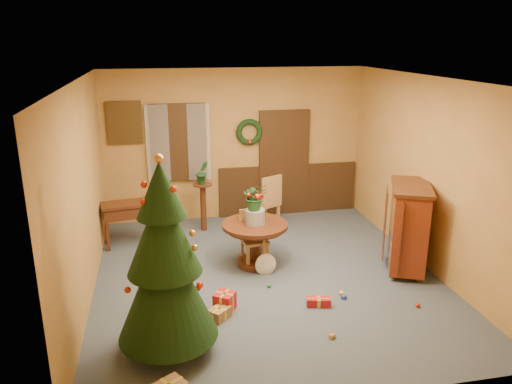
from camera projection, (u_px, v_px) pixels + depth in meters
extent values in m
plane|color=#384852|center=(267.00, 277.00, 7.48)|extent=(5.50, 5.50, 0.00)
plane|color=silver|center=(268.00, 79.00, 6.62)|extent=(5.50, 5.50, 0.00)
plane|color=olive|center=(236.00, 145.00, 9.62)|extent=(5.00, 0.00, 5.00)
plane|color=olive|center=(335.00, 269.00, 4.48)|extent=(5.00, 0.00, 5.00)
plane|color=olive|center=(83.00, 195.00, 6.58)|extent=(0.00, 5.50, 5.50)
plane|color=olive|center=(429.00, 175.00, 7.53)|extent=(0.00, 5.50, 5.50)
cube|color=black|center=(288.00, 189.00, 10.07)|extent=(2.80, 0.06, 1.00)
cube|color=black|center=(284.00, 163.00, 9.88)|extent=(1.00, 0.08, 2.10)
cube|color=white|center=(283.00, 165.00, 9.92)|extent=(0.80, 0.03, 1.90)
cube|color=black|center=(178.00, 142.00, 9.34)|extent=(1.05, 0.08, 1.45)
cube|color=white|center=(178.00, 142.00, 9.37)|extent=(0.88, 0.03, 1.25)
cube|color=white|center=(158.00, 144.00, 9.22)|extent=(0.42, 0.02, 1.45)
cube|color=white|center=(199.00, 142.00, 9.36)|extent=(0.42, 0.02, 1.45)
torus|color=black|center=(249.00, 132.00, 9.52)|extent=(0.51, 0.11, 0.51)
cube|color=#4C3819|center=(125.00, 123.00, 9.05)|extent=(0.62, 0.05, 0.78)
cube|color=gray|center=(125.00, 122.00, 9.08)|extent=(0.48, 0.02, 0.62)
cylinder|color=black|center=(255.00, 225.00, 7.66)|extent=(1.02, 1.02, 0.05)
cylinder|color=black|center=(255.00, 228.00, 7.68)|extent=(0.91, 0.91, 0.04)
cylinder|color=black|center=(255.00, 245.00, 7.76)|extent=(0.16, 0.16, 0.56)
cylinder|color=black|center=(255.00, 262.00, 7.85)|extent=(0.55, 0.55, 0.09)
cylinder|color=slate|center=(255.00, 217.00, 7.62)|extent=(0.30, 0.30, 0.22)
imported|color=#1E4C23|center=(255.00, 196.00, 7.52)|extent=(0.38, 0.33, 0.42)
cube|color=#A87243|center=(255.00, 241.00, 7.76)|extent=(0.42, 0.42, 0.05)
cube|color=#A87243|center=(251.00, 222.00, 7.84)|extent=(0.38, 0.08, 0.45)
cube|color=#A87243|center=(261.00, 248.00, 8.01)|extent=(0.04, 0.04, 0.39)
cube|color=#A87243|center=(242.00, 251.00, 7.92)|extent=(0.04, 0.04, 0.39)
cube|color=#A87243|center=(267.00, 256.00, 7.73)|extent=(0.04, 0.04, 0.39)
cube|color=#A87243|center=(248.00, 258.00, 7.64)|extent=(0.04, 0.04, 0.39)
cube|color=#A87243|center=(265.00, 203.00, 9.28)|extent=(0.61, 0.61, 0.05)
cube|color=#A87243|center=(272.00, 191.00, 9.05)|extent=(0.42, 0.25, 0.54)
cube|color=#A87243|center=(263.00, 221.00, 9.11)|extent=(0.07, 0.07, 0.46)
cube|color=#A87243|center=(278.00, 216.00, 9.33)|extent=(0.07, 0.07, 0.46)
cube|color=#A87243|center=(251.00, 215.00, 9.38)|extent=(0.07, 0.07, 0.46)
cube|color=#A87243|center=(266.00, 211.00, 9.60)|extent=(0.07, 0.07, 0.46)
cylinder|color=black|center=(203.00, 208.00, 9.17)|extent=(0.11, 0.11, 0.87)
cylinder|color=black|center=(203.00, 184.00, 9.04)|extent=(0.35, 0.35, 0.03)
imported|color=#19471E|center=(202.00, 172.00, 8.97)|extent=(0.29, 0.26, 0.42)
cylinder|color=#382111|center=(169.00, 341.00, 5.69)|extent=(0.14, 0.14, 0.24)
cone|color=black|center=(166.00, 282.00, 5.47)|extent=(1.12, 1.12, 1.32)
cone|color=black|center=(163.00, 230.00, 5.29)|extent=(0.81, 0.81, 0.97)
cone|color=black|center=(160.00, 189.00, 5.15)|extent=(0.53, 0.53, 0.61)
sphere|color=gold|center=(159.00, 158.00, 5.06)|extent=(0.10, 0.10, 0.10)
cube|color=black|center=(127.00, 204.00, 8.43)|extent=(0.91, 0.55, 0.05)
cube|color=black|center=(128.00, 211.00, 8.47)|extent=(0.86, 0.50, 0.18)
cube|color=black|center=(107.00, 227.00, 8.47)|extent=(0.10, 0.31, 0.71)
cube|color=black|center=(150.00, 224.00, 8.61)|extent=(0.10, 0.31, 0.71)
cube|color=#61170B|center=(408.00, 227.00, 7.52)|extent=(0.86, 1.11, 1.24)
cube|color=black|center=(412.00, 187.00, 7.34)|extent=(0.94, 1.19, 0.05)
cylinder|color=black|center=(418.00, 278.00, 7.33)|extent=(0.07, 0.07, 0.09)
cylinder|color=black|center=(392.00, 255.00, 8.11)|extent=(0.07, 0.07, 0.09)
cube|color=#A61617|center=(225.00, 302.00, 6.54)|extent=(0.33, 0.33, 0.24)
cube|color=gold|center=(225.00, 302.00, 6.54)|extent=(0.22, 0.16, 0.24)
cube|color=gold|center=(225.00, 302.00, 6.54)|extent=(0.16, 0.22, 0.24)
cube|color=brown|center=(220.00, 313.00, 6.35)|extent=(0.33, 0.33, 0.15)
cube|color=gold|center=(220.00, 313.00, 6.35)|extent=(0.22, 0.21, 0.15)
cube|color=gold|center=(220.00, 313.00, 6.35)|extent=(0.16, 0.17, 0.15)
cube|color=#A61617|center=(319.00, 302.00, 6.66)|extent=(0.34, 0.20, 0.11)
cube|color=gold|center=(319.00, 302.00, 6.66)|extent=(0.32, 0.09, 0.11)
cube|color=gold|center=(319.00, 302.00, 6.66)|extent=(0.07, 0.14, 0.11)
cube|color=#293AB3|center=(344.00, 297.00, 6.84)|extent=(0.09, 0.09, 0.05)
sphere|color=green|center=(269.00, 285.00, 7.16)|extent=(0.06, 0.06, 0.06)
cube|color=gold|center=(341.00, 293.00, 6.94)|extent=(0.08, 0.09, 0.05)
sphere|color=red|center=(418.00, 305.00, 6.62)|extent=(0.06, 0.06, 0.06)
cube|color=gold|center=(332.00, 336.00, 5.95)|extent=(0.09, 0.09, 0.05)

